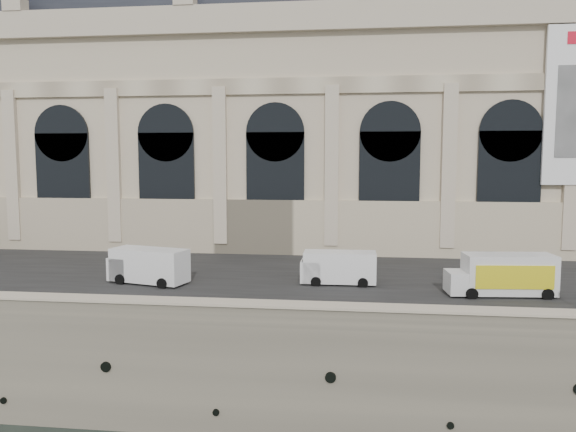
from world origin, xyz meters
name	(u,v)px	position (x,y,z in m)	size (l,w,h in m)	color
quay	(327,262)	(0.00, 35.00, 3.00)	(160.00, 70.00, 6.00)	gray
street	(313,273)	(0.00, 14.00, 6.03)	(160.00, 24.00, 0.06)	#2D2D2D
parapet	(293,315)	(0.00, 0.60, 6.62)	(160.00, 1.40, 1.21)	gray
museum	(269,110)	(-5.98, 30.86, 19.72)	(69.00, 18.70, 29.10)	beige
van_b	(335,268)	(1.78, 10.69, 7.17)	(5.16, 2.19, 2.29)	white
van_c	(145,266)	(-11.33, 9.32, 7.26)	(5.88, 3.40, 2.47)	white
box_truck	(503,275)	(12.43, 8.64, 7.34)	(6.79, 2.85, 2.67)	silver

